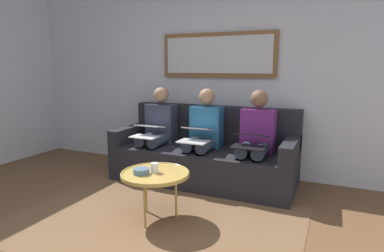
# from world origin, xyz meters

# --- Properties ---
(wall_rear) EXTENTS (6.00, 0.12, 2.60)m
(wall_rear) POSITION_xyz_m (0.00, -2.60, 1.30)
(wall_rear) COLOR #B7BCC6
(wall_rear) RESTS_ON ground_plane
(area_rug) EXTENTS (2.60, 1.80, 0.01)m
(area_rug) POSITION_xyz_m (0.00, -0.85, 0.00)
(area_rug) COLOR brown
(area_rug) RESTS_ON ground_plane
(couch) EXTENTS (2.20, 0.90, 0.90)m
(couch) POSITION_xyz_m (0.00, -2.12, 0.31)
(couch) COLOR black
(couch) RESTS_ON ground_plane
(framed_mirror) EXTENTS (1.53, 0.05, 0.57)m
(framed_mirror) POSITION_xyz_m (0.00, -2.51, 1.55)
(framed_mirror) COLOR brown
(coffee_table) EXTENTS (0.62, 0.62, 0.46)m
(coffee_table) POSITION_xyz_m (0.01, -0.90, 0.44)
(coffee_table) COLOR tan
(coffee_table) RESTS_ON ground_plane
(cup) EXTENTS (0.07, 0.07, 0.09)m
(cup) POSITION_xyz_m (0.02, -0.90, 0.49)
(cup) COLOR silver
(cup) RESTS_ON coffee_table
(bowl) EXTENTS (0.14, 0.14, 0.05)m
(bowl) POSITION_xyz_m (0.10, -0.82, 0.47)
(bowl) COLOR slate
(bowl) RESTS_ON coffee_table
(person_left) EXTENTS (0.38, 0.58, 1.14)m
(person_left) POSITION_xyz_m (-0.64, -2.05, 0.61)
(person_left) COLOR #66236B
(person_left) RESTS_ON couch
(laptop_black) EXTENTS (0.36, 0.33, 0.14)m
(laptop_black) POSITION_xyz_m (-0.64, -1.80, 0.63)
(laptop_black) COLOR black
(person_middle) EXTENTS (0.38, 0.58, 1.14)m
(person_middle) POSITION_xyz_m (0.00, -2.05, 0.61)
(person_middle) COLOR #235B84
(person_middle) RESTS_ON couch
(laptop_silver) EXTENTS (0.33, 0.38, 0.16)m
(laptop_silver) POSITION_xyz_m (0.00, -1.81, 0.63)
(laptop_silver) COLOR silver
(person_right) EXTENTS (0.38, 0.58, 1.14)m
(person_right) POSITION_xyz_m (0.64, -2.05, 0.61)
(person_right) COLOR #2D3342
(person_right) RESTS_ON couch
(laptop_white) EXTENTS (0.33, 0.33, 0.14)m
(laptop_white) POSITION_xyz_m (0.64, -1.80, 0.63)
(laptop_white) COLOR white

